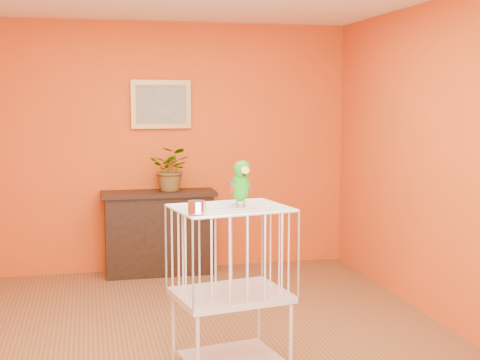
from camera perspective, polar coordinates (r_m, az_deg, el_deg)
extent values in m
plane|color=brown|center=(5.13, -3.74, -13.65)|extent=(4.50, 4.50, 0.00)
plane|color=#E04815|center=(7.06, -6.73, 2.78)|extent=(4.00, 0.00, 4.00)
plane|color=#E04815|center=(2.65, 3.78, -3.95)|extent=(4.00, 0.00, 4.00)
plane|color=#E04815|center=(5.51, 17.15, 1.38)|extent=(0.00, 4.50, 4.50)
cube|color=black|center=(6.97, -6.92, -4.67)|extent=(1.09, 0.36, 0.82)
cube|color=black|center=(6.90, -6.97, -1.15)|extent=(1.16, 0.42, 0.05)
cube|color=black|center=(6.81, -6.78, -4.94)|extent=(0.76, 0.02, 0.41)
cube|color=#581F19|center=(6.93, -8.75, -5.54)|extent=(0.05, 0.16, 0.25)
cube|color=#2F572B|center=(6.93, -8.14, -5.52)|extent=(0.05, 0.16, 0.25)
cube|color=#581F19|center=(6.94, -7.47, -5.50)|extent=(0.05, 0.16, 0.25)
cube|color=#2F572B|center=(6.95, -6.72, -5.47)|extent=(0.05, 0.16, 0.25)
cube|color=#581F19|center=(6.96, -5.97, -5.45)|extent=(0.05, 0.16, 0.25)
imported|color=#26722D|center=(6.82, -5.79, 0.47)|extent=(0.55, 0.58, 0.35)
cube|color=#A9793C|center=(7.01, -6.76, 6.44)|extent=(0.62, 0.03, 0.50)
cube|color=gray|center=(6.99, -6.74, 6.43)|extent=(0.52, 0.01, 0.40)
cube|color=beige|center=(4.61, -0.79, -14.90)|extent=(0.68, 0.57, 0.02)
cube|color=beige|center=(4.47, -0.80, -9.79)|extent=(0.80, 0.67, 0.04)
cube|color=beige|center=(4.34, -0.81, -2.41)|extent=(0.80, 0.67, 0.01)
cylinder|color=beige|center=(4.23, -3.63, -14.64)|extent=(0.03, 0.03, 0.49)
cylinder|color=beige|center=(4.47, 4.37, -13.44)|extent=(0.03, 0.03, 0.49)
cylinder|color=beige|center=(4.67, -5.72, -12.56)|extent=(0.03, 0.03, 0.49)
cylinder|color=beige|center=(4.89, 1.63, -11.62)|extent=(0.03, 0.03, 0.49)
cylinder|color=silver|center=(4.07, -3.70, -2.34)|extent=(0.11, 0.11, 0.08)
cylinder|color=#59544C|center=(4.34, -0.26, -2.09)|extent=(0.01, 0.01, 0.04)
cylinder|color=#59544C|center=(4.35, 0.36, -2.06)|extent=(0.01, 0.01, 0.04)
ellipsoid|color=#11820E|center=(4.33, 0.05, -0.57)|extent=(0.13, 0.18, 0.22)
ellipsoid|color=#11820E|center=(4.28, 0.17, 0.94)|extent=(0.11, 0.12, 0.11)
cone|color=orange|center=(4.23, 0.36, 0.71)|extent=(0.05, 0.07, 0.07)
cone|color=black|center=(4.25, 0.31, 0.47)|extent=(0.03, 0.03, 0.03)
sphere|color=black|center=(4.25, -0.24, 1.06)|extent=(0.02, 0.02, 0.02)
sphere|color=black|center=(4.27, 0.73, 1.09)|extent=(0.02, 0.02, 0.02)
ellipsoid|color=#A50C0C|center=(4.32, -0.76, -0.71)|extent=(0.03, 0.07, 0.08)
ellipsoid|color=navy|center=(4.35, 0.79, -0.65)|extent=(0.03, 0.07, 0.08)
cone|color=#11820E|center=(4.41, -0.20, -1.40)|extent=(0.08, 0.16, 0.12)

